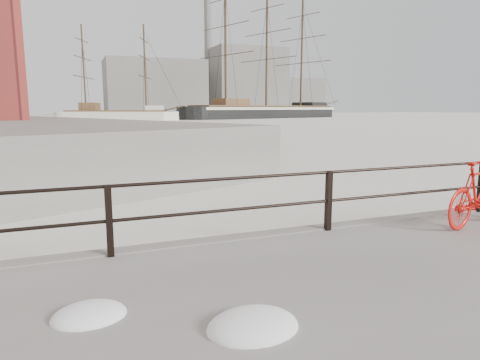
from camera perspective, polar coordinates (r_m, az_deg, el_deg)
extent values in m
plane|color=white|center=(9.87, 28.37, -5.50)|extent=(400.00, 400.00, 0.00)
imported|color=red|center=(8.44, 29.27, -1.55)|extent=(1.91, 0.70, 1.14)
ellipsoid|color=white|center=(4.13, 1.73, -17.18)|extent=(0.89, 0.70, 0.32)
ellipsoid|color=white|center=(4.58, -19.55, -15.36)|extent=(0.72, 0.57, 0.26)
cube|color=gray|center=(148.75, -11.28, 11.92)|extent=(32.00, 18.00, 18.00)
cube|color=gray|center=(163.73, 0.80, 12.92)|extent=(26.00, 20.00, 24.00)
cube|color=gray|center=(177.96, 7.15, 10.96)|extent=(20.00, 16.00, 14.00)
cylinder|color=gray|center=(164.86, -4.24, 16.36)|extent=(2.80, 2.80, 44.00)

